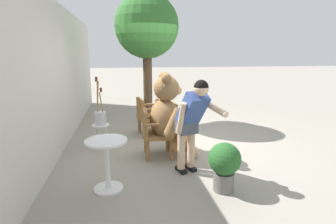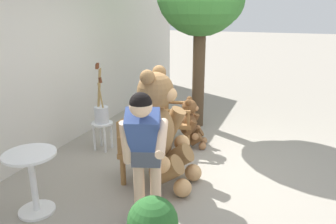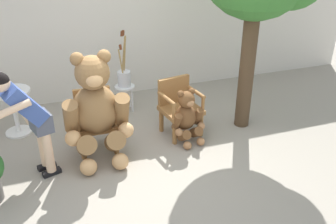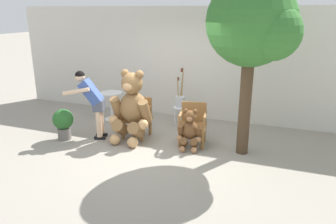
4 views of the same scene
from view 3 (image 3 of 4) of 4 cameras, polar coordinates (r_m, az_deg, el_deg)
name	(u,v)px [view 3 (image 3 of 4)]	position (r m, az deg, el deg)	size (l,w,h in m)	color
ground_plane	(151,160)	(5.26, -2.54, -7.33)	(60.00, 60.00, 0.00)	gray
back_wall	(111,20)	(6.84, -8.74, 13.72)	(10.00, 0.16, 2.80)	beige
wooden_chair_left	(95,118)	(5.42, -11.04, -0.94)	(0.57, 0.53, 0.86)	olive
wooden_chair_right	(179,105)	(5.69, 1.70, 1.03)	(0.64, 0.61, 0.86)	olive
teddy_bear_large	(96,109)	(5.06, -10.89, 0.51)	(0.91, 0.86, 1.52)	olive
teddy_bear_small	(187,117)	(5.49, 2.91, -0.73)	(0.51, 0.51, 0.83)	brown
person_visitor	(28,115)	(4.80, -20.58, -0.39)	(0.77, 0.64, 1.49)	black
white_stool	(125,91)	(6.45, -6.58, 3.13)	(0.34, 0.34, 0.46)	silver
brush_bucket	(124,76)	(6.34, -6.71, 5.48)	(0.22, 0.22, 0.95)	silver
round_side_table	(14,107)	(6.13, -22.43, 0.69)	(0.56, 0.56, 0.72)	white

